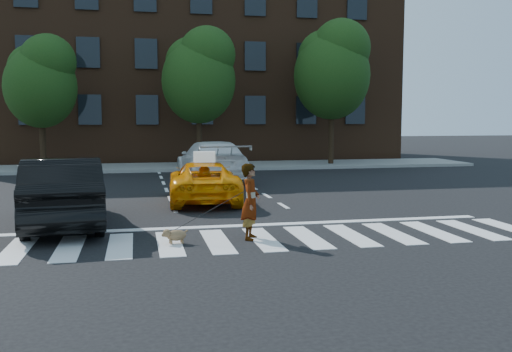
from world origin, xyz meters
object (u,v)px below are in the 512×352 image
Objects in this scene: tree_mid at (199,72)px; taxi at (204,182)px; black_sedan at (62,192)px; tree_right at (333,66)px; tree_left at (41,78)px; white_suv at (212,161)px; woman at (251,202)px; dog at (174,235)px.

tree_mid is 1.58× the size of taxi.
tree_mid is 1.41× the size of black_sedan.
tree_right is 1.72× the size of taxi.
tree_mid is at bearing -91.93° from taxi.
black_sedan is at bearing -79.95° from tree_left.
tree_right is (14.50, -0.00, 0.82)m from tree_left.
black_sedan is (2.57, -14.50, -3.61)m from tree_left.
tree_mid is 15.83m from black_sedan.
tree_right is at bearing -0.00° from tree_mid.
tree_mid is 1.25× the size of white_suv.
white_suv reaches higher than woman.
woman is (-0.65, -11.30, -0.00)m from white_suv.
dog is (-1.30, -5.82, -0.43)m from taxi.
tree_left is 14.52m from tree_right.
black_sedan is at bearing 58.30° from white_suv.
taxi is at bearing -95.77° from tree_mid.
tree_right is 19.14m from woman.
tree_right reaches higher than white_suv.
black_sedan is 3.07× the size of woman.
white_suv is 11.69m from dog.
white_suv is 9.93× the size of dog.
white_suv is 11.32m from woman.
taxi is at bearing 76.64° from white_suv.
white_suv is (-0.15, -5.60, -4.03)m from tree_mid.
white_suv is at bearing -141.92° from tree_right.
tree_mid reaches higher than dog.
tree_left is at bearing 180.00° from tree_mid.
tree_mid reaches higher than black_sedan.
black_sedan is 10.10m from white_suv.
woman is (-0.80, -16.91, -4.03)m from tree_mid.
tree_left is 0.84× the size of tree_right.
tree_right is at bearing -3.11° from woman.
woman reaches higher than dog.
tree_right is at bearing -122.07° from taxi.
woman is (6.70, -16.91, -3.62)m from tree_left.
taxi is 5.72m from white_suv.
tree_mid is 7.01m from tree_right.
woman is at bearing -6.27° from dog.
tree_mid is at bearing 70.53° from dog.
black_sedan is 4.79m from woman.
tree_right is 1.36× the size of white_suv.
tree_right reaches higher than tree_left.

